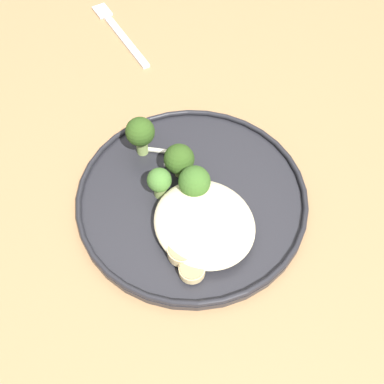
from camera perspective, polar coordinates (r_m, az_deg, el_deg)
The scene contains 18 objects.
ground at distance 1.28m, azimuth 2.00°, elevation -18.72°, with size 6.00×6.00×0.00m, color #665B51.
wooden_dining_table at distance 0.67m, azimuth 3.62°, elevation -3.57°, with size 1.40×1.00×0.74m.
dinner_plate at distance 0.59m, azimuth 0.00°, elevation -0.63°, with size 0.29×0.29×0.02m.
noodle_bed at distance 0.55m, azimuth 1.51°, elevation -3.81°, with size 0.13×0.12×0.03m.
seared_scallop_center_golden at distance 0.56m, azimuth 3.01°, elevation -2.15°, with size 0.03×0.03×0.01m.
seared_scallop_rear_pale at distance 0.53m, azimuth -1.15°, elevation -7.19°, with size 0.04×0.04×0.02m.
seared_scallop_front_small at distance 0.55m, azimuth 0.95°, elevation -3.93°, with size 0.03×0.03×0.02m.
seared_scallop_tilted_round at distance 0.56m, azimuth -0.20°, elevation -2.18°, with size 0.03×0.03×0.01m.
seared_scallop_on_noodles at distance 0.54m, azimuth 2.46°, elevation -6.81°, with size 0.03×0.03×0.01m.
seared_scallop_tiny_bay at distance 0.57m, azimuth -2.43°, elevation -1.64°, with size 0.03×0.03×0.01m.
seared_scallop_half_hidden at distance 0.52m, azimuth -0.00°, elevation -9.53°, with size 0.03×0.03×0.01m.
broccoli_floret_tall_stalk at distance 0.56m, azimuth 0.30°, elevation 1.23°, with size 0.04×0.04×0.05m.
broccoli_floret_rear_charred at distance 0.57m, azimuth -4.02°, elevation 1.29°, with size 0.03×0.03×0.05m.
broccoli_floret_left_leaning at distance 0.58m, azimuth -1.59°, elevation 4.00°, with size 0.04×0.04×0.05m.
broccoli_floret_small_sprig at distance 0.60m, azimuth -6.35°, elevation 7.18°, with size 0.04×0.04×0.06m.
onion_sliver_long_sliver at distance 0.62m, azimuth -3.08°, elevation 4.97°, with size 0.05×0.01×0.00m, color silver.
onion_sliver_short_strip at distance 0.60m, azimuth -1.44°, elevation 2.21°, with size 0.05×0.01×0.00m, color silver.
dinner_fork at distance 0.83m, azimuth -8.94°, elevation 18.79°, with size 0.19×0.04×0.00m.
Camera 1 is at (-0.25, 0.24, 1.24)m, focal length 43.53 mm.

